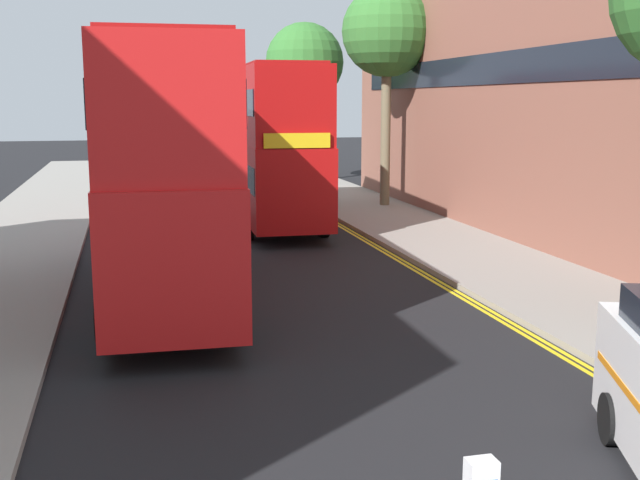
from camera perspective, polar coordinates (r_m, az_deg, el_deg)
sidewalk_right at (r=21.85m, az=12.21°, el=-1.53°), size 4.00×80.00×0.14m
kerb_line_outer at (r=19.23m, az=9.18°, el=-3.23°), size 0.10×56.00×0.01m
kerb_line_inner at (r=19.17m, az=8.74°, el=-3.26°), size 0.10×56.00×0.01m
double_decker_bus_away at (r=17.68m, az=-11.35°, el=5.47°), size 3.06×10.88×5.64m
double_decker_bus_oncoming at (r=28.25m, az=-3.73°, el=7.35°), size 3.02×10.87×5.64m
street_tree_mid at (r=32.46m, az=4.98°, el=15.01°), size 3.68×3.68×8.95m
street_tree_far at (r=42.84m, az=-1.15°, el=12.99°), size 4.24×4.24×8.51m
townhouse_terrace_right at (r=28.99m, az=21.65°, el=15.01°), size 10.08×28.00×14.40m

